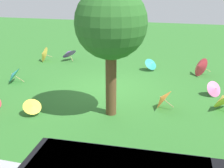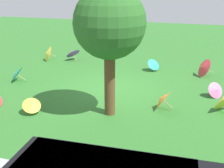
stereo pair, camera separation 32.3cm
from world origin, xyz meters
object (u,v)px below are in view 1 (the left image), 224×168
Objects in this scene: parasol_purple_0 at (69,53)px; parasol_yellow_2 at (224,98)px; parasol_teal_0 at (13,75)px; parasol_orange_1 at (162,98)px; parasol_yellow_0 at (32,106)px; parasol_yellow_3 at (43,54)px; parasol_pink_0 at (215,89)px; parasol_teal_1 at (151,64)px; shade_tree at (111,24)px; parasol_red_1 at (199,66)px.

parasol_yellow_2 is at bearing 148.97° from parasol_purple_0.
parasol_purple_0 is 3.95m from parasol_teal_0.
parasol_teal_0 is at bearing 77.49° from parasol_purple_0.
parasol_yellow_2 is at bearing -168.39° from parasol_orange_1.
parasol_yellow_2 reaches higher than parasol_yellow_0.
parasol_yellow_3 is (0.36, -3.30, 0.06)m from parasol_teal_0.
parasol_yellow_3 is at bearing -17.92° from parasol_pink_0.
parasol_yellow_2 is (-8.23, 0.58, 0.07)m from parasol_teal_0.
parasol_purple_0 is at bearing -9.02° from parasol_teal_1.
shade_tree is 4.57× the size of parasol_teal_0.
parasol_pink_0 reaches higher than parasol_yellow_0.
parasol_orange_1 is at bearing -151.43° from shade_tree.
parasol_orange_1 is at bearing 41.20° from parasol_pink_0.
parasol_yellow_0 is at bearing 18.59° from parasol_yellow_2.
parasol_yellow_0 is at bearing 21.89° from parasol_orange_1.
shade_tree is at bearing 159.01° from parasol_teal_0.
parasol_teal_1 is at bearing -149.74° from parasol_teal_0.
parasol_red_1 is at bearing -78.33° from parasol_pink_0.
parasol_orange_1 is (1.78, 1.56, 0.07)m from parasol_pink_0.
parasol_teal_1 is at bearing -117.96° from parasol_yellow_0.
parasol_yellow_3 reaches higher than parasol_yellow_2.
parasol_orange_1 is at bearing 11.61° from parasol_yellow_2.
parasol_red_1 is at bearing -158.72° from parasol_teal_0.
shade_tree is at bearing 124.35° from parasol_purple_0.
parasol_red_1 is (-6.71, 0.91, 0.00)m from parasol_purple_0.
parasol_red_1 is at bearing 174.95° from parasol_teal_1.
parasol_yellow_2 reaches higher than parasol_teal_1.
parasol_pink_0 is (-2.67, 2.56, -0.05)m from parasol_teal_1.
parasol_teal_0 is at bearing -47.20° from parasol_yellow_0.
parasol_yellow_2 is 9.42m from parasol_yellow_3.
parasol_purple_0 is 4.58m from parasol_teal_1.
parasol_teal_0 is (4.73, -1.82, -2.49)m from shade_tree.
parasol_yellow_2 is (-5.86, -1.97, 0.10)m from parasol_yellow_0.
parasol_teal_1 is (-5.38, -3.14, 0.00)m from parasol_teal_0.
parasol_yellow_3 is at bearing -45.13° from shade_tree.
parasol_red_1 is (-7.56, -2.95, 0.08)m from parasol_teal_0.
parasol_teal_0 is at bearing 96.20° from parasol_yellow_3.
parasol_purple_0 is 1.28× the size of parasol_teal_1.
parasol_pink_0 is (-8.05, -0.58, -0.05)m from parasol_teal_0.
parasol_teal_0 is 0.94× the size of parasol_yellow_3.
parasol_orange_1 is (-0.89, 4.12, 0.01)m from parasol_teal_1.
parasol_purple_0 is 1.03× the size of parasol_red_1.
parasol_teal_1 is 2.19m from parasol_red_1.
parasol_yellow_2 is at bearing 100.68° from parasol_red_1.
parasol_teal_1 is 0.96× the size of parasol_orange_1.
parasol_teal_0 reaches higher than parasol_yellow_0.
parasol_orange_1 is at bearing 71.78° from parasol_red_1.
parasol_teal_1 is at bearing -5.05° from parasol_red_1.
shade_tree is at bearing 35.83° from parasol_pink_0.
shade_tree is 3.54m from parasol_yellow_0.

